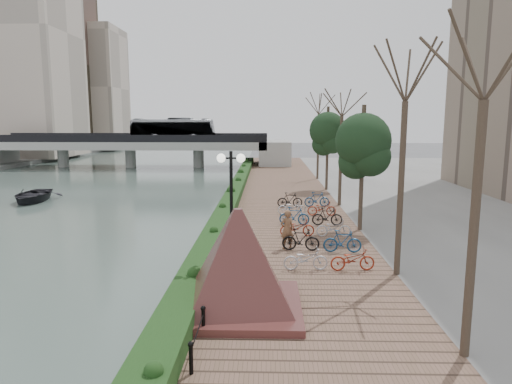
{
  "coord_description": "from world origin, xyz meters",
  "views": [
    {
      "loc": [
        3.13,
        -14.61,
        6.26
      ],
      "look_at": [
        2.43,
        12.11,
        2.0
      ],
      "focal_mm": 32.0,
      "sensor_mm": 36.0,
      "label": 1
    }
  ],
  "objects_px": {
    "granite_monument": "(238,259)",
    "lamppost": "(231,187)",
    "motorcycle": "(262,278)",
    "boat": "(32,195)",
    "pedestrian": "(287,229)"
  },
  "relations": [
    {
      "from": "lamppost",
      "to": "motorcycle",
      "type": "bearing_deg",
      "value": -52.74
    },
    {
      "from": "motorcycle",
      "to": "boat",
      "type": "xyz_separation_m",
      "value": [
        -17.91,
        19.36,
        -0.49
      ]
    },
    {
      "from": "motorcycle",
      "to": "pedestrian",
      "type": "bearing_deg",
      "value": 71.67
    },
    {
      "from": "granite_monument",
      "to": "lamppost",
      "type": "xyz_separation_m",
      "value": [
        -0.43,
        2.89,
        1.78
      ]
    },
    {
      "from": "granite_monument",
      "to": "motorcycle",
      "type": "relative_size",
      "value": 3.64
    },
    {
      "from": "lamppost",
      "to": "boat",
      "type": "xyz_separation_m",
      "value": [
        -16.77,
        17.87,
        -3.35
      ]
    },
    {
      "from": "motorcycle",
      "to": "pedestrian",
      "type": "distance_m",
      "value": 5.42
    },
    {
      "from": "motorcycle",
      "to": "boat",
      "type": "relative_size",
      "value": 0.34
    },
    {
      "from": "pedestrian",
      "to": "boat",
      "type": "relative_size",
      "value": 0.36
    },
    {
      "from": "granite_monument",
      "to": "motorcycle",
      "type": "bearing_deg",
      "value": 63.21
    },
    {
      "from": "granite_monument",
      "to": "pedestrian",
      "type": "distance_m",
      "value": 6.96
    },
    {
      "from": "lamppost",
      "to": "pedestrian",
      "type": "bearing_deg",
      "value": 60.21
    },
    {
      "from": "granite_monument",
      "to": "motorcycle",
      "type": "height_order",
      "value": "granite_monument"
    },
    {
      "from": "granite_monument",
      "to": "lamppost",
      "type": "bearing_deg",
      "value": 98.45
    },
    {
      "from": "motorcycle",
      "to": "pedestrian",
      "type": "relative_size",
      "value": 0.93
    }
  ]
}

